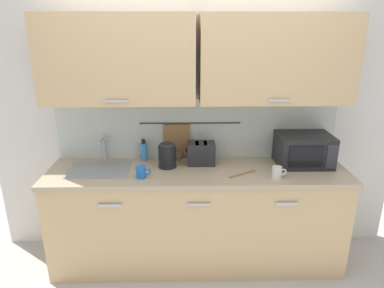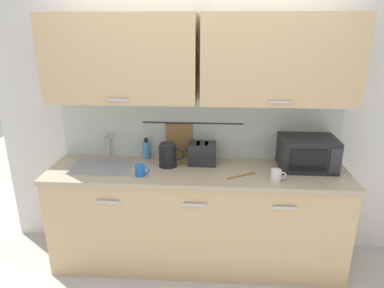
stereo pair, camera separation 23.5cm
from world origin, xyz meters
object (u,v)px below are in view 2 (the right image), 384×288
(mug_by_kettle, at_px, (276,175))
(wooden_spoon, at_px, (245,175))
(microwave, at_px, (307,153))
(dish_soap_bottle, at_px, (146,150))
(toaster, at_px, (202,154))
(electric_kettle, at_px, (168,155))
(mug_near_sink, at_px, (140,170))

(mug_by_kettle, distance_m, wooden_spoon, 0.25)
(microwave, bearing_deg, dish_soap_bottle, 174.89)
(dish_soap_bottle, distance_m, mug_by_kettle, 1.18)
(toaster, xyz_separation_m, mug_by_kettle, (0.59, -0.32, -0.05))
(dish_soap_bottle, bearing_deg, toaster, -10.33)
(dish_soap_bottle, relative_size, toaster, 0.77)
(electric_kettle, bearing_deg, dish_soap_bottle, 143.64)
(microwave, distance_m, wooden_spoon, 0.58)
(microwave, height_order, toaster, microwave)
(dish_soap_bottle, bearing_deg, mug_near_sink, -86.74)
(mug_near_sink, xyz_separation_m, mug_by_kettle, (1.08, -0.03, 0.00))
(mug_near_sink, relative_size, toaster, 0.47)
(electric_kettle, relative_size, mug_near_sink, 1.89)
(dish_soap_bottle, xyz_separation_m, mug_near_sink, (0.02, -0.38, -0.04))
(dish_soap_bottle, bearing_deg, wooden_spoon, -19.92)
(mug_near_sink, xyz_separation_m, wooden_spoon, (0.85, 0.07, -0.04))
(mug_near_sink, bearing_deg, microwave, 10.58)
(electric_kettle, xyz_separation_m, wooden_spoon, (0.65, -0.15, -0.10))
(dish_soap_bottle, height_order, mug_by_kettle, dish_soap_bottle)
(mug_near_sink, distance_m, toaster, 0.57)
(mug_near_sink, bearing_deg, toaster, 30.60)
(electric_kettle, xyz_separation_m, mug_near_sink, (-0.20, -0.22, -0.05))
(microwave, relative_size, mug_near_sink, 3.83)
(mug_by_kettle, bearing_deg, electric_kettle, 164.41)
(mug_by_kettle, xyz_separation_m, wooden_spoon, (-0.23, 0.09, -0.04))
(microwave, height_order, mug_by_kettle, microwave)
(microwave, height_order, electric_kettle, microwave)
(microwave, relative_size, toaster, 1.80)
(mug_near_sink, relative_size, wooden_spoon, 0.48)
(mug_near_sink, height_order, mug_by_kettle, same)
(mug_by_kettle, height_order, wooden_spoon, mug_by_kettle)
(mug_near_sink, bearing_deg, dish_soap_bottle, 93.26)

